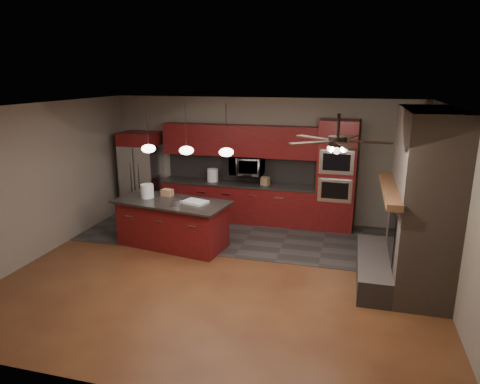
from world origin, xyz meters
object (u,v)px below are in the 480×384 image
(kitchen_island, at_px, (173,223))
(paint_can, at_px, (176,203))
(paint_tray, at_px, (195,202))
(counter_bucket, at_px, (213,175))
(cardboard_box, at_px, (167,193))
(microwave, at_px, (247,166))
(refrigerator, at_px, (142,174))
(white_bucket, at_px, (147,191))
(counter_box, at_px, (265,181))
(oven_tower, at_px, (336,176))

(kitchen_island, height_order, paint_can, paint_can)
(paint_tray, relative_size, counter_bucket, 1.56)
(cardboard_box, xyz_separation_m, counter_bucket, (0.46, 1.50, 0.05))
(microwave, distance_m, refrigerator, 2.59)
(microwave, height_order, white_bucket, microwave)
(paint_can, height_order, counter_box, counter_box)
(counter_bucket, bearing_deg, counter_box, -2.30)
(microwave, height_order, paint_tray, microwave)
(white_bucket, height_order, paint_tray, white_bucket)
(kitchen_island, xyz_separation_m, cardboard_box, (-0.22, 0.30, 0.52))
(microwave, xyz_separation_m, paint_can, (-0.83, -2.13, -0.32))
(white_bucket, bearing_deg, counter_box, 39.22)
(oven_tower, bearing_deg, paint_can, -143.54)
(counter_bucket, distance_m, counter_box, 1.25)
(counter_bucket, bearing_deg, oven_tower, -0.15)
(paint_can, xyz_separation_m, counter_box, (1.27, 2.03, 0.01))
(refrigerator, distance_m, paint_can, 2.65)
(kitchen_island, distance_m, counter_box, 2.36)
(paint_can, bearing_deg, counter_bucket, 89.26)
(white_bucket, xyz_separation_m, cardboard_box, (0.33, 0.21, -0.07))
(counter_box, bearing_deg, paint_can, -99.28)
(refrigerator, height_order, white_bucket, refrigerator)
(refrigerator, height_order, kitchen_island, refrigerator)
(refrigerator, bearing_deg, paint_tray, -40.75)
(microwave, bearing_deg, refrigerator, -177.08)
(paint_can, relative_size, cardboard_box, 0.81)
(cardboard_box, relative_size, counter_box, 1.17)
(refrigerator, relative_size, counter_box, 10.59)
(counter_bucket, bearing_deg, kitchen_island, -97.59)
(oven_tower, bearing_deg, paint_tray, -144.37)
(kitchen_island, distance_m, white_bucket, 0.81)
(oven_tower, xyz_separation_m, white_bucket, (-3.57, -1.71, -0.13))
(white_bucket, bearing_deg, refrigerator, 120.72)
(counter_box, bearing_deg, paint_tray, -96.52)
(oven_tower, xyz_separation_m, paint_tray, (-2.53, -1.81, -0.25))
(white_bucket, bearing_deg, cardboard_box, 32.76)
(kitchen_island, height_order, white_bucket, white_bucket)
(counter_bucket, bearing_deg, refrigerator, -177.36)
(white_bucket, xyz_separation_m, counter_box, (2.04, 1.66, -0.06))
(microwave, height_order, refrigerator, refrigerator)
(microwave, xyz_separation_m, counter_box, (0.44, -0.10, -0.31))
(microwave, xyz_separation_m, cardboard_box, (-1.27, -1.55, -0.31))
(paint_can, bearing_deg, cardboard_box, 126.98)
(oven_tower, height_order, microwave, oven_tower)
(oven_tower, xyz_separation_m, counter_bucket, (-2.78, 0.01, -0.15))
(oven_tower, distance_m, white_bucket, 3.96)
(microwave, height_order, paint_can, microwave)
(refrigerator, height_order, counter_bucket, refrigerator)
(paint_tray, distance_m, counter_box, 2.03)
(refrigerator, height_order, counter_box, refrigerator)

